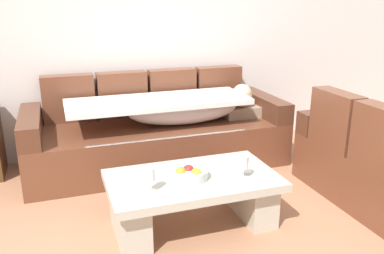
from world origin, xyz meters
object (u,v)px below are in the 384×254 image
(open_magazine, at_px, (230,168))
(wine_glass_near_right, at_px, (244,163))
(fruit_bowl, at_px, (188,173))
(wine_glass_near_left, at_px, (150,175))
(coffee_table, at_px, (193,195))
(couch_along_wall, at_px, (161,132))

(open_magazine, bearing_deg, wine_glass_near_right, -70.28)
(fruit_bowl, distance_m, wine_glass_near_left, 0.32)
(coffee_table, height_order, wine_glass_near_right, wine_glass_near_right)
(wine_glass_near_left, bearing_deg, coffee_table, 21.14)
(wine_glass_near_right, height_order, open_magazine, wine_glass_near_right)
(wine_glass_near_left, bearing_deg, wine_glass_near_right, -0.82)
(couch_along_wall, height_order, coffee_table, couch_along_wall)
(coffee_table, bearing_deg, open_magazine, 7.76)
(couch_along_wall, relative_size, coffee_table, 2.06)
(coffee_table, xyz_separation_m, open_magazine, (0.31, 0.04, 0.15))
(open_magazine, bearing_deg, fruit_bowl, -154.57)
(coffee_table, distance_m, fruit_bowl, 0.19)
(fruit_bowl, xyz_separation_m, open_magazine, (0.35, 0.07, -0.04))
(couch_along_wall, relative_size, wine_glass_near_right, 14.89)
(couch_along_wall, height_order, fruit_bowl, couch_along_wall)
(fruit_bowl, height_order, wine_glass_near_left, wine_glass_near_left)
(wine_glass_near_left, bearing_deg, couch_along_wall, 72.39)
(wine_glass_near_left, bearing_deg, open_magazine, 14.94)
(couch_along_wall, relative_size, open_magazine, 8.83)
(couch_along_wall, bearing_deg, coffee_table, -94.22)
(couch_along_wall, bearing_deg, wine_glass_near_left, -107.61)
(wine_glass_near_right, distance_m, open_magazine, 0.21)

